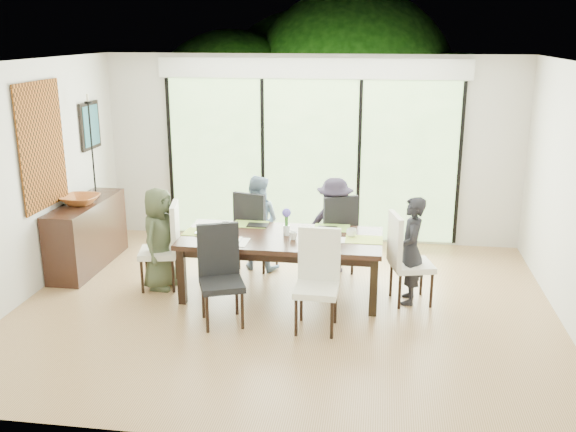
# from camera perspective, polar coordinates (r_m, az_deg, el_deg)

# --- Properties ---
(floor) EXTENTS (6.00, 5.00, 0.01)m
(floor) POSITION_cam_1_polar(r_m,az_deg,el_deg) (7.34, -0.29, -8.10)
(floor) COLOR brown
(floor) RESTS_ON ground
(ceiling) EXTENTS (6.00, 5.00, 0.01)m
(ceiling) POSITION_cam_1_polar(r_m,az_deg,el_deg) (6.69, -0.32, 13.55)
(ceiling) COLOR white
(ceiling) RESTS_ON wall_back
(wall_back) EXTENTS (6.00, 0.02, 2.70)m
(wall_back) POSITION_cam_1_polar(r_m,az_deg,el_deg) (9.32, 2.05, 5.92)
(wall_back) COLOR beige
(wall_back) RESTS_ON floor
(wall_front) EXTENTS (6.00, 0.02, 2.70)m
(wall_front) POSITION_cam_1_polar(r_m,az_deg,el_deg) (4.54, -5.14, -5.41)
(wall_front) COLOR beige
(wall_front) RESTS_ON floor
(wall_left) EXTENTS (0.02, 5.00, 2.70)m
(wall_left) POSITION_cam_1_polar(r_m,az_deg,el_deg) (7.92, -22.41, 2.83)
(wall_left) COLOR beige
(wall_left) RESTS_ON floor
(glass_doors) EXTENTS (4.20, 0.02, 2.30)m
(glass_doors) POSITION_cam_1_polar(r_m,az_deg,el_deg) (9.31, 2.01, 4.97)
(glass_doors) COLOR #598C3F
(glass_doors) RESTS_ON wall_back
(blinds_header) EXTENTS (4.40, 0.06, 0.28)m
(blinds_header) POSITION_cam_1_polar(r_m,az_deg,el_deg) (9.14, 2.09, 12.98)
(blinds_header) COLOR white
(blinds_header) RESTS_ON wall_back
(mullion_a) EXTENTS (0.05, 0.04, 2.30)m
(mullion_a) POSITION_cam_1_polar(r_m,az_deg,el_deg) (9.76, -10.39, 5.23)
(mullion_a) COLOR black
(mullion_a) RESTS_ON wall_back
(mullion_b) EXTENTS (0.05, 0.04, 2.30)m
(mullion_b) POSITION_cam_1_polar(r_m,az_deg,el_deg) (9.41, -2.25, 5.08)
(mullion_b) COLOR black
(mullion_b) RESTS_ON wall_back
(mullion_c) EXTENTS (0.05, 0.04, 2.30)m
(mullion_c) POSITION_cam_1_polar(r_m,az_deg,el_deg) (9.25, 6.33, 4.80)
(mullion_c) COLOR black
(mullion_c) RESTS_ON wall_back
(mullion_d) EXTENTS (0.05, 0.04, 2.30)m
(mullion_d) POSITION_cam_1_polar(r_m,az_deg,el_deg) (9.31, 14.99, 4.42)
(mullion_d) COLOR black
(mullion_d) RESTS_ON wall_back
(deck) EXTENTS (6.00, 1.80, 0.10)m
(deck) POSITION_cam_1_polar(r_m,az_deg,el_deg) (10.52, 2.52, -0.74)
(deck) COLOR brown
(deck) RESTS_ON ground
(rail_top) EXTENTS (6.00, 0.08, 0.06)m
(rail_top) POSITION_cam_1_polar(r_m,az_deg,el_deg) (11.13, 2.99, 3.41)
(rail_top) COLOR brown
(rail_top) RESTS_ON deck
(foliage_left) EXTENTS (3.20, 3.20, 3.20)m
(foliage_left) POSITION_cam_1_polar(r_m,az_deg,el_deg) (12.24, -5.00, 8.77)
(foliage_left) COLOR #14380F
(foliage_left) RESTS_ON ground
(foliage_mid) EXTENTS (4.00, 4.00, 4.00)m
(foliage_mid) POSITION_cam_1_polar(r_m,az_deg,el_deg) (12.48, 5.66, 10.56)
(foliage_mid) COLOR #14380F
(foliage_mid) RESTS_ON ground
(foliage_right) EXTENTS (2.80, 2.80, 2.80)m
(foliage_right) POSITION_cam_1_polar(r_m,az_deg,el_deg) (11.80, 14.21, 7.18)
(foliage_right) COLOR #14380F
(foliage_right) RESTS_ON ground
(foliage_far) EXTENTS (3.60, 3.60, 3.60)m
(foliage_far) POSITION_cam_1_polar(r_m,az_deg,el_deg) (13.28, 1.42, 10.19)
(foliage_far) COLOR #14380F
(foliage_far) RESTS_ON ground
(table_top) EXTENTS (2.31, 1.06, 0.06)m
(table_top) POSITION_cam_1_polar(r_m,az_deg,el_deg) (7.43, -0.57, -2.01)
(table_top) COLOR black
(table_top) RESTS_ON floor
(table_apron) EXTENTS (2.12, 0.87, 0.10)m
(table_apron) POSITION_cam_1_polar(r_m,az_deg,el_deg) (7.45, -0.57, -2.64)
(table_apron) COLOR black
(table_apron) RESTS_ON floor
(table_leg_fl) EXTENTS (0.09, 0.09, 0.66)m
(table_leg_fl) POSITION_cam_1_polar(r_m,az_deg,el_deg) (7.40, -9.42, -5.29)
(table_leg_fl) COLOR black
(table_leg_fl) RESTS_ON floor
(table_leg_fr) EXTENTS (0.09, 0.09, 0.66)m
(table_leg_fr) POSITION_cam_1_polar(r_m,az_deg,el_deg) (7.07, 7.61, -6.26)
(table_leg_fr) COLOR black
(table_leg_fr) RESTS_ON floor
(table_leg_bl) EXTENTS (0.09, 0.09, 0.66)m
(table_leg_bl) POSITION_cam_1_polar(r_m,az_deg,el_deg) (8.17, -7.61, -3.11)
(table_leg_bl) COLOR black
(table_leg_bl) RESTS_ON floor
(table_leg_br) EXTENTS (0.09, 0.09, 0.66)m
(table_leg_br) POSITION_cam_1_polar(r_m,az_deg,el_deg) (7.87, 7.74, -3.88)
(table_leg_br) COLOR black
(table_leg_br) RESTS_ON floor
(chair_left_end) EXTENTS (0.53, 0.53, 1.06)m
(chair_left_end) POSITION_cam_1_polar(r_m,az_deg,el_deg) (7.84, -11.47, -2.60)
(chair_left_end) COLOR white
(chair_left_end) RESTS_ON floor
(chair_right_end) EXTENTS (0.54, 0.54, 1.06)m
(chair_right_end) POSITION_cam_1_polar(r_m,az_deg,el_deg) (7.41, 10.99, -3.71)
(chair_right_end) COLOR white
(chair_right_end) RESTS_ON floor
(chair_far_left) EXTENTS (0.56, 0.56, 1.06)m
(chair_far_left) POSITION_cam_1_polar(r_m,az_deg,el_deg) (8.35, -2.71, -1.12)
(chair_far_left) COLOR black
(chair_far_left) RESTS_ON floor
(chair_far_right) EXTENTS (0.59, 0.59, 1.06)m
(chair_far_right) POSITION_cam_1_polar(r_m,az_deg,el_deg) (8.22, 4.15, -1.43)
(chair_far_right) COLOR black
(chair_far_right) RESTS_ON floor
(chair_near_left) EXTENTS (0.58, 0.58, 1.06)m
(chair_near_left) POSITION_cam_1_polar(r_m,az_deg,el_deg) (6.78, -5.93, -5.40)
(chair_near_left) COLOR black
(chair_near_left) RESTS_ON floor
(chair_near_right) EXTENTS (0.45, 0.45, 1.06)m
(chair_near_right) POSITION_cam_1_polar(r_m,az_deg,el_deg) (6.61, 2.55, -5.89)
(chair_near_right) COLOR white
(chair_near_right) RESTS_ON floor
(person_left_end) EXTENTS (0.45, 0.63, 1.24)m
(person_left_end) POSITION_cam_1_polar(r_m,az_deg,el_deg) (7.81, -11.37, -1.97)
(person_left_end) COLOR #3F4830
(person_left_end) RESTS_ON floor
(person_right_end) EXTENTS (0.37, 0.58, 1.24)m
(person_right_end) POSITION_cam_1_polar(r_m,az_deg,el_deg) (7.38, 10.87, -3.03)
(person_right_end) COLOR black
(person_right_end) RESTS_ON floor
(person_far_left) EXTENTS (0.65, 0.49, 1.24)m
(person_far_left) POSITION_cam_1_polar(r_m,az_deg,el_deg) (8.30, -2.74, -0.56)
(person_far_left) COLOR #7B96B1
(person_far_left) RESTS_ON floor
(person_far_right) EXTENTS (0.59, 0.38, 1.24)m
(person_far_right) POSITION_cam_1_polar(r_m,az_deg,el_deg) (8.18, 4.15, -0.86)
(person_far_right) COLOR #261F2F
(person_far_right) RESTS_ON floor
(placemat_left) EXTENTS (0.42, 0.31, 0.01)m
(placemat_left) POSITION_cam_1_polar(r_m,az_deg,el_deg) (7.62, -7.65, -1.43)
(placemat_left) COLOR #8BA039
(placemat_left) RESTS_ON table_top
(placemat_right) EXTENTS (0.42, 0.31, 0.01)m
(placemat_right) POSITION_cam_1_polar(r_m,az_deg,el_deg) (7.34, 6.78, -2.10)
(placemat_right) COLOR #ACC446
(placemat_right) RESTS_ON table_top
(placemat_far_l) EXTENTS (0.42, 0.31, 0.01)m
(placemat_far_l) POSITION_cam_1_polar(r_m,az_deg,el_deg) (7.87, -3.36, -0.73)
(placemat_far_l) COLOR #80A23A
(placemat_far_l) RESTS_ON table_top
(placemat_far_r) EXTENTS (0.42, 0.31, 0.01)m
(placemat_far_r) POSITION_cam_1_polar(r_m,az_deg,el_deg) (7.74, 3.92, -1.05)
(placemat_far_r) COLOR #74A23A
(placemat_far_r) RESTS_ON table_top
(placemat_paper) EXTENTS (0.42, 0.31, 0.01)m
(placemat_paper) POSITION_cam_1_polar(r_m,az_deg,el_deg) (7.24, -5.25, -2.30)
(placemat_paper) COLOR white
(placemat_paper) RESTS_ON table_top
(tablet_far_l) EXTENTS (0.25, 0.17, 0.01)m
(tablet_far_l) POSITION_cam_1_polar(r_m,az_deg,el_deg) (7.80, -2.71, -0.81)
(tablet_far_l) COLOR black
(tablet_far_l) RESTS_ON table_top
(tablet_far_r) EXTENTS (0.23, 0.16, 0.01)m
(tablet_far_r) POSITION_cam_1_polar(r_m,az_deg,el_deg) (7.69, 3.52, -1.09)
(tablet_far_r) COLOR black
(tablet_far_r) RESTS_ON table_top
(papers) EXTENTS (0.29, 0.21, 0.00)m
(papers) POSITION_cam_1_polar(r_m,az_deg,el_deg) (7.30, 4.80, -2.14)
(papers) COLOR white
(papers) RESTS_ON table_top
(platter_base) EXTENTS (0.25, 0.25, 0.02)m
(platter_base) POSITION_cam_1_polar(r_m,az_deg,el_deg) (7.24, -5.26, -2.19)
(platter_base) COLOR white
(platter_base) RESTS_ON table_top
(platter_snacks) EXTENTS (0.19, 0.19, 0.01)m
(platter_snacks) POSITION_cam_1_polar(r_m,az_deg,el_deg) (7.23, -5.26, -2.06)
(platter_snacks) COLOR #C65517
(platter_snacks) RESTS_ON table_top
(vase) EXTENTS (0.08, 0.08, 0.12)m
(vase) POSITION_cam_1_polar(r_m,az_deg,el_deg) (7.44, -0.14, -1.27)
(vase) COLOR silver
(vase) RESTS_ON table_top
(hyacinth_stems) EXTENTS (0.04, 0.04, 0.15)m
(hyacinth_stems) POSITION_cam_1_polar(r_m,az_deg,el_deg) (7.41, -0.14, -0.42)
(hyacinth_stems) COLOR #337226
(hyacinth_stems) RESTS_ON table_top
(hyacinth_blooms) EXTENTS (0.11, 0.11, 0.11)m
(hyacinth_blooms) POSITION_cam_1_polar(r_m,az_deg,el_deg) (7.38, -0.14, 0.30)
(hyacinth_blooms) COLOR #6354D4
(hyacinth_blooms) RESTS_ON table_top
(laptop) EXTENTS (0.32, 0.21, 0.03)m
(laptop) POSITION_cam_1_polar(r_m,az_deg,el_deg) (7.50, -7.13, -1.63)
(laptop) COLOR silver
(laptop) RESTS_ON table_top
(cup_a) EXTENTS (0.16, 0.16, 0.09)m
(cup_a) POSITION_cam_1_polar(r_m,az_deg,el_deg) (7.68, -5.57, -0.88)
(cup_a) COLOR white
(cup_a) RESTS_ON table_top
(cup_b) EXTENTS (0.14, 0.14, 0.09)m
(cup_b) POSITION_cam_1_polar(r_m,az_deg,el_deg) (7.29, 0.47, -1.76)
(cup_b) COLOR white
(cup_b) RESTS_ON table_top
(cup_c) EXTENTS (0.15, 0.15, 0.09)m
(cup_c) POSITION_cam_1_polar(r_m,az_deg,el_deg) (7.42, 5.66, -1.49)
(cup_c) COLOR white
(cup_c) RESTS_ON table_top
(book) EXTENTS (0.21, 0.25, 0.02)m
(book) POSITION_cam_1_polar(r_m,az_deg,el_deg) (7.43, 1.39, -1.70)
(book) COLOR white
(book) RESTS_ON table_top
(sideboard) EXTENTS (0.44, 1.56, 0.88)m
(sideboard) POSITION_cam_1_polar(r_m,az_deg,el_deg) (8.80, -17.41, -1.57)
(sideboard) COLOR black
(sideboard) RESTS_ON floor
(bowl) EXTENTS (0.46, 0.46, 0.11)m
(bowl) POSITION_cam_1_polar(r_m,az_deg,el_deg) (8.58, -17.97, 1.38)
(bowl) COLOR brown
(bowl) RESTS_ON sideboard
(candlestick_base) EXTENTS (0.10, 0.10, 0.04)m
(candlestick_base) POSITION_cam_1_polar(r_m,az_deg,el_deg) (8.98, -16.71, 1.88)
(candlestick_base) COLOR black
(candlestick_base) RESTS_ON sideboard
(candlestick_shaft) EXTENTS (0.02, 0.02, 1.22)m
(candlestick_shaft) POSITION_cam_1_polar(r_m,az_deg,el_deg) (8.86, -17.03, 5.73)
(candlestick_shaft) COLOR black
(candlestick_shaft) RESTS_ON sideboard
(candlestick_pan) EXTENTS (0.10, 0.10, 0.03)m
(candlestick_pan) POSITION_cam_1_polar(r_m,az_deg,el_deg) (8.78, -17.35, 9.61)
(candlestick_pan) COLOR black
(candlestick_pan) RESTS_ON sideboard
(candle) EXTENTS (0.04, 0.04, 0.10)m
(candle) POSITION_cam_1_polar(r_m,az_deg,el_deg) (8.77, -17.39, 9.99)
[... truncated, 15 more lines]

